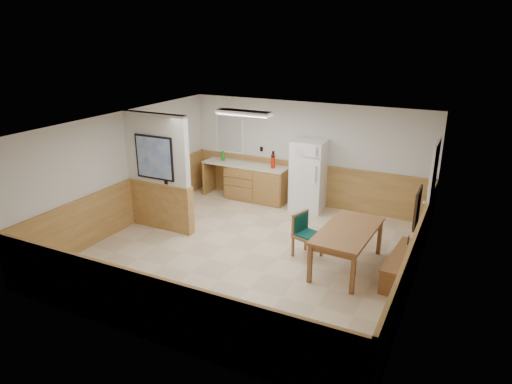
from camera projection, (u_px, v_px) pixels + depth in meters
The scene contains 20 objects.
ground at pixel (250, 252), 8.82m from camera, with size 6.00×6.00×0.00m, color beige.
ceiling at pixel (250, 124), 7.99m from camera, with size 6.00×6.00×0.02m, color white.
back_wall at pixel (307, 154), 10.94m from camera, with size 6.00×0.02×2.50m, color silver.
right_wall at pixel (420, 220), 7.15m from camera, with size 0.02×6.00×2.50m, color silver.
left_wall at pixel (124, 171), 9.66m from camera, with size 0.02×6.00×2.50m, color silver.
wainscot_back at pixel (305, 184), 11.17m from camera, with size 6.00×0.04×1.00m, color tan.
wainscot_right at pixel (413, 262), 7.41m from camera, with size 0.04×6.00×1.00m, color tan.
wainscot_left at pixel (128, 204), 9.90m from camera, with size 0.04×6.00×1.00m, color tan.
partition_wall at pixel (158, 174), 9.51m from camera, with size 1.50×0.20×2.50m.
kitchen_counter at pixel (256, 182), 11.44m from camera, with size 2.20×0.61×1.00m.
exterior_door at pixel (431, 194), 8.83m from camera, with size 0.07×1.02×2.15m.
kitchen_window at pixel (230, 134), 11.70m from camera, with size 0.80×0.04×1.00m.
wall_painting at pixel (417, 208), 6.81m from camera, with size 0.04×0.50×0.60m.
fluorescent_fixture at pixel (244, 113), 9.44m from camera, with size 1.20×0.30×0.09m.
refrigerator at pixel (308, 176), 10.68m from camera, with size 0.78×0.74×1.69m.
dining_table at pixel (348, 234), 8.05m from camera, with size 0.95×1.77×0.75m.
dining_bench at pixel (401, 260), 7.82m from camera, with size 0.44×1.50×0.45m.
dining_chair at pixel (304, 231), 8.57m from camera, with size 0.71×0.58×0.85m.
fire_extinguisher at pixel (273, 161), 11.01m from camera, with size 0.12×0.12×0.42m.
soap_bottle at pixel (223, 156), 11.68m from camera, with size 0.08×0.08×0.25m, color #1B9528.
Camera 1 is at (3.62, -7.05, 4.04)m, focal length 32.00 mm.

